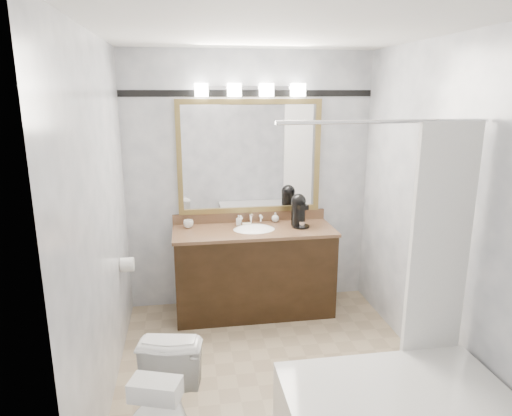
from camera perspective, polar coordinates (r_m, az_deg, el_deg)
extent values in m
cube|color=tan|center=(3.79, 2.28, -19.74)|extent=(2.40, 2.60, 0.01)
cube|color=white|center=(3.16, 2.76, 21.37)|extent=(2.40, 2.60, 0.01)
cube|color=silver|center=(4.51, -0.82, 3.27)|extent=(2.40, 0.01, 2.50)
cube|color=silver|center=(2.07, 9.85, -10.77)|extent=(2.40, 0.01, 2.50)
cube|color=silver|center=(3.24, -18.87, -1.98)|extent=(0.01, 2.60, 2.50)
cube|color=silver|center=(3.68, 21.19, -0.26)|extent=(0.01, 2.60, 2.50)
cube|color=black|center=(4.47, -0.24, -8.06)|extent=(1.50, 0.55, 0.82)
cube|color=#996C48|center=(4.33, -0.25, -2.86)|extent=(1.53, 0.58, 0.03)
cube|color=#996C48|center=(4.57, -0.77, -1.09)|extent=(1.53, 0.03, 0.10)
ellipsoid|color=white|center=(4.33, -0.25, -3.05)|extent=(0.44, 0.34, 0.14)
cube|color=olive|center=(4.40, -0.81, 13.17)|extent=(1.40, 0.04, 0.05)
cube|color=olive|center=(4.54, -0.76, -0.19)|extent=(1.40, 0.04, 0.05)
cube|color=olive|center=(4.39, -9.58, 6.10)|extent=(0.05, 0.04, 1.00)
cube|color=olive|center=(4.59, 7.64, 6.51)|extent=(0.05, 0.04, 1.00)
cube|color=white|center=(4.44, -0.80, 6.39)|extent=(1.30, 0.01, 1.00)
cube|color=silver|center=(4.39, -0.80, 14.80)|extent=(0.90, 0.05, 0.03)
cube|color=white|center=(4.29, -6.84, 14.44)|extent=(0.12, 0.12, 0.12)
cube|color=white|center=(4.32, -2.73, 14.52)|extent=(0.12, 0.12, 0.12)
cube|color=white|center=(4.36, 1.32, 14.53)|extent=(0.12, 0.12, 0.12)
cube|color=white|center=(4.42, 5.27, 14.48)|extent=(0.12, 0.12, 0.12)
cube|color=black|center=(4.41, -0.84, 14.15)|extent=(2.40, 0.01, 0.06)
cylinder|color=silver|center=(2.79, 15.86, 10.34)|extent=(1.30, 0.02, 0.02)
cube|color=white|center=(3.12, 21.99, -4.32)|extent=(0.40, 0.04, 1.55)
cylinder|color=white|center=(4.03, -15.80, -6.82)|extent=(0.11, 0.12, 0.12)
cube|color=white|center=(2.40, -12.46, -21.25)|extent=(0.27, 0.20, 0.10)
cylinder|color=black|center=(4.41, 5.62, -2.29)|extent=(0.16, 0.16, 0.02)
cylinder|color=black|center=(4.42, 5.30, -0.62)|extent=(0.14, 0.14, 0.24)
sphere|color=black|center=(4.39, 5.33, 0.87)|extent=(0.14, 0.14, 0.14)
cube|color=black|center=(4.34, 5.80, 0.14)|extent=(0.11, 0.11, 0.05)
cylinder|color=silver|center=(4.39, 5.75, -2.01)|extent=(0.05, 0.05, 0.05)
imported|color=white|center=(4.41, -8.45, -1.97)|extent=(0.11, 0.11, 0.07)
imported|color=white|center=(4.45, -2.22, -1.54)|extent=(0.05, 0.05, 0.10)
imported|color=white|center=(4.56, 2.43, -1.14)|extent=(0.10, 0.10, 0.10)
cube|color=beige|center=(4.43, -1.15, -2.09)|extent=(0.09, 0.06, 0.03)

